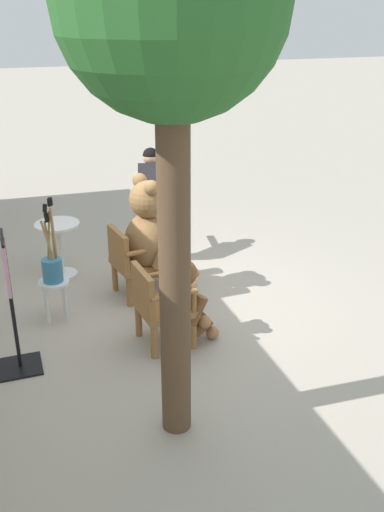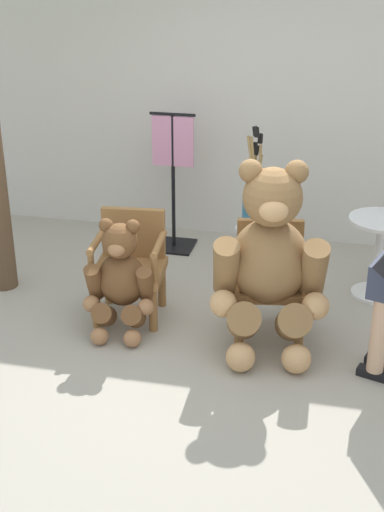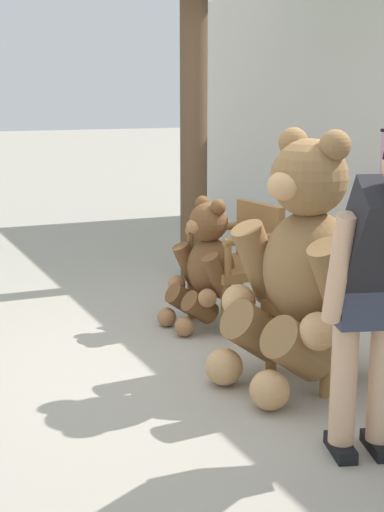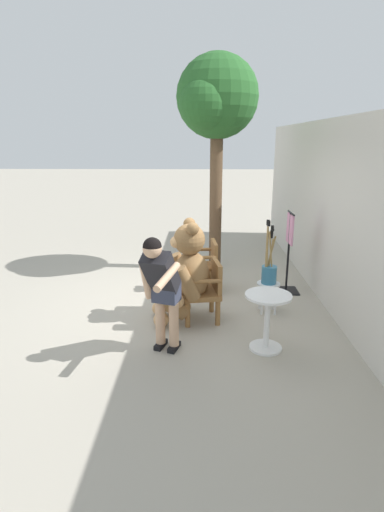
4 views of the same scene
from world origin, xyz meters
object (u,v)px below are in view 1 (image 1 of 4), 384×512
brush_bucket (52,264)px  patio_tree (174,17)px  teddy_bear_small (186,299)px  white_stool (54,289)px  wooden_chair_left (159,303)px  round_side_table (59,243)px  wooden_chair_right (132,260)px  person_visitor (151,196)px  teddy_bear_large (152,237)px  clothing_display_stand (11,302)px

brush_bucket → patio_tree: (-2.07, -0.76, 2.47)m
teddy_bear_small → white_stool: teddy_bear_small is taller
wooden_chair_left → white_stool: 1.29m
round_side_table → wooden_chair_right: bearing=-138.4°
person_visitor → brush_bucket: 1.92m
teddy_bear_small → patio_tree: (-1.21, 0.48, 2.68)m
teddy_bear_large → brush_bucket: size_ratio=1.53×
wooden_chair_left → person_visitor: size_ratio=0.58×
person_visitor → white_stool: person_visitor is taller
patio_tree → wooden_chair_right: bearing=-4.5°
teddy_bear_small → clothing_display_stand: (0.01, 1.69, 0.26)m
teddy_bear_large → person_visitor: person_visitor is taller
teddy_bear_large → clothing_display_stand: bearing=124.5°
white_stool → round_side_table: round_side_table is taller
teddy_bear_small → white_stool: 1.51m
brush_bucket → clothing_display_stand: size_ratio=0.69×
white_stool → teddy_bear_small: bearing=-125.1°
teddy_bear_large → round_side_table: size_ratio=2.02×
wooden_chair_right → brush_bucket: bearing=105.3°
wooden_chair_left → person_visitor: (2.12, -0.51, 0.43)m
brush_bucket → round_side_table: size_ratio=1.32×
wooden_chair_right → teddy_bear_small: teddy_bear_small is taller
teddy_bear_large → white_stool: size_ratio=3.16×
wooden_chair_right → patio_tree: patio_tree is taller
white_stool → round_side_table: 1.12m
teddy_bear_small → clothing_display_stand: 1.71m
round_side_table → patio_tree: (-3.18, -0.57, 2.69)m
teddy_bear_small → white_stool: bearing=54.9°
wooden_chair_right → teddy_bear_large: (0.02, -0.26, 0.25)m
white_stool → clothing_display_stand: size_ratio=0.34×
wooden_chair_right → white_stool: 0.98m
round_side_table → clothing_display_stand: (-1.96, 0.65, 0.27)m
wooden_chair_left → clothing_display_stand: clothing_display_stand is taller
person_visitor → round_side_table: size_ratio=2.08×
wooden_chair_right → teddy_bear_small: (-1.12, -0.29, -0.01)m
wooden_chair_right → clothing_display_stand: clothing_display_stand is taller
white_stool → patio_tree: size_ratio=0.12×
wooden_chair_left → brush_bucket: 1.30m
person_visitor → teddy_bear_small: bearing=174.2°
person_visitor → round_side_table: bearing=96.5°
person_visitor → clothing_display_stand: person_visitor is taller
wooden_chair_right → clothing_display_stand: bearing=128.6°
white_stool → person_visitor: bearing=-49.3°
wooden_chair_right → person_visitor: size_ratio=0.58×
teddy_bear_small → brush_bucket: 1.52m
teddy_bear_large → brush_bucket: teddy_bear_large is taller
teddy_bear_small → person_visitor: (2.11, -0.21, 0.44)m
white_stool → wooden_chair_right: bearing=-74.8°
wooden_chair_right → teddy_bear_small: 1.16m
teddy_bear_large → teddy_bear_small: 1.17m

